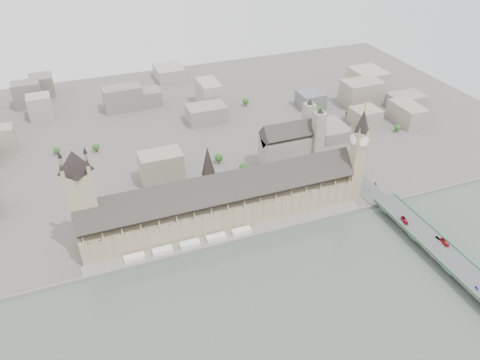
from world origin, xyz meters
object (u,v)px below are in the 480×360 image
object	(u,v)px
victoria_tower	(82,197)
westminster_bridge	(432,245)
westminster_abbey	(292,143)
car_silver	(438,238)
car_approach	(376,184)
palace_of_westminster	(222,201)
elizabeth_tower	(358,149)
red_bus_north	(405,220)
car_blue	(477,288)
red_bus_south	(444,242)

from	to	relation	value
victoria_tower	westminster_bridge	distance (m)	309.91
westminster_abbey	car_silver	size ratio (longest dim) A/B	16.24
car_approach	palace_of_westminster	bearing A→B (deg)	-166.48
car_approach	elizabeth_tower	bearing A→B (deg)	-164.80
red_bus_north	car_silver	distance (m)	32.99
red_bus_north	victoria_tower	bearing A→B (deg)	177.42
palace_of_westminster	car_silver	distance (m)	198.79
victoria_tower	red_bus_north	size ratio (longest dim) A/B	9.05
victoria_tower	car_blue	bearing A→B (deg)	-31.76
car_approach	car_silver	bearing A→B (deg)	-70.88
palace_of_westminster	red_bus_south	xyz separation A→B (m)	(168.57, -113.55, -11.00)
palace_of_westminster	car_blue	xyz separation A→B (m)	(155.58, -165.51, -11.80)
car_approach	car_blue	bearing A→B (deg)	-75.92
westminster_bridge	westminster_abbey	xyz separation A→B (m)	(-51.08, 182.50, 19.96)
victoria_tower	westminster_abbey	distance (m)	244.79
westminster_bridge	car_blue	xyz separation A→B (m)	(-6.42, -58.31, 5.78)
red_bus_north	red_bus_south	bearing A→B (deg)	-56.65
red_bus_north	car_approach	size ratio (longest dim) A/B	2.49
red_bus_south	car_silver	bearing A→B (deg)	103.32
palace_of_westminster	westminster_abbey	world-z (taller)	westminster_abbey
car_approach	westminster_abbey	bearing A→B (deg)	140.00
westminster_bridge	red_bus_north	distance (m)	33.18
victoria_tower	westminster_abbey	xyz separation A→B (m)	(232.92, 69.00, -30.12)
palace_of_westminster	car_blue	size ratio (longest dim) A/B	68.53
car_silver	red_bus_south	bearing A→B (deg)	-87.68
red_bus_north	westminster_abbey	bearing A→B (deg)	120.18
westminster_abbey	victoria_tower	bearing A→B (deg)	-163.50
red_bus_south	westminster_abbey	bearing A→B (deg)	114.99
victoria_tower	westminster_abbey	size ratio (longest dim) A/B	1.47
red_bus_south	car_silver	size ratio (longest dim) A/B	2.50
westminster_abbey	car_blue	xyz separation A→B (m)	(44.65, -240.81, -14.17)
palace_of_westminster	car_approach	bearing A→B (deg)	-4.51
elizabeth_tower	car_approach	size ratio (longest dim) A/B	24.19
car_blue	red_bus_north	bearing A→B (deg)	112.32
car_blue	car_approach	xyz separation A→B (m)	(10.51, 152.42, -0.01)
westminster_abbey	westminster_bridge	bearing A→B (deg)	-74.36
victoria_tower	palace_of_westminster	bearing A→B (deg)	-2.96
palace_of_westminster	red_bus_south	bearing A→B (deg)	-33.96
westminster_abbey	red_bus_south	bearing A→B (deg)	-73.03
elizabeth_tower	car_approach	bearing A→B (deg)	-2.83
elizabeth_tower	red_bus_north	world-z (taller)	elizabeth_tower
victoria_tower	car_approach	bearing A→B (deg)	-3.85
car_approach	victoria_tower	bearing A→B (deg)	-165.82
westminster_bridge	car_silver	world-z (taller)	car_silver
red_bus_south	car_blue	distance (m)	53.57
elizabeth_tower	victoria_tower	xyz separation A→B (m)	(-260.00, 18.00, -2.88)
palace_of_westminster	westminster_abbey	bearing A→B (deg)	34.17
westminster_bridge	car_approach	size ratio (longest dim) A/B	73.13
westminster_abbey	palace_of_westminster	bearing A→B (deg)	-145.83
red_bus_north	red_bus_south	xyz separation A→B (m)	(13.49, -38.11, -0.08)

